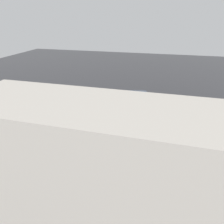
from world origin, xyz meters
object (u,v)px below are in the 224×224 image
Objects in this scene: moving_hatchback at (129,105)px; pedestrian at (78,115)px; sign_post at (81,117)px; fire_hydrant at (85,121)px.

moving_hatchback is 4.27m from pedestrian.
pedestrian is at bearing -58.39° from sign_post.
sign_post is at bearing 121.61° from pedestrian.
fire_hydrant is 0.33× the size of sign_post.
pedestrian is at bearing 28.45° from moving_hatchback.
fire_hydrant is 0.66× the size of pedestrian.
fire_hydrant is at bearing 159.20° from pedestrian.
pedestrian is 2.05m from sign_post.
sign_post is at bearing 102.73° from fire_hydrant.
fire_hydrant is 1.79m from sign_post.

